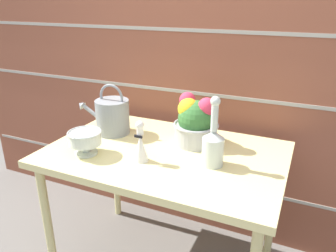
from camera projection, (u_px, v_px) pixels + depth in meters
The scene contains 7 objects.
brick_wall at pixel (200, 62), 1.92m from camera, with size 3.60×0.08×2.20m.
patio_table at pixel (165, 164), 1.65m from camera, with size 1.16×0.76×0.74m.
watering_can at pixel (112, 116), 1.81m from camera, with size 0.33×0.18×0.28m.
crystal_pedestal_bowl at pixel (85, 139), 1.57m from camera, with size 0.16×0.16×0.12m.
flower_planter at pixel (196, 122), 1.67m from camera, with size 0.24×0.24×0.26m.
glass_decanter at pixel (213, 144), 1.46m from camera, with size 0.10×0.10×0.32m.
figurine_vase at pixel (141, 145), 1.50m from camera, with size 0.07×0.07×0.20m.
Camera 1 is at (0.62, -1.33, 1.45)m, focal length 35.00 mm.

